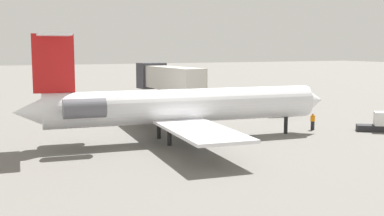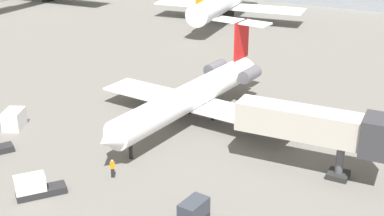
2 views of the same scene
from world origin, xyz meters
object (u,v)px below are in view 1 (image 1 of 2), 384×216
at_px(baggage_tug_lead, 282,109).
at_px(baggage_tug_spare, 383,123).
at_px(regional_jet, 177,105).
at_px(ground_crew_marshaller, 313,121).
at_px(jet_bridge, 166,78).

xyz_separation_m(baggage_tug_lead, baggage_tug_spare, (-13.15, -2.43, 0.00)).
xyz_separation_m(regional_jet, baggage_tug_spare, (-4.10, -19.90, -2.27)).
relative_size(regional_jet, baggage_tug_spare, 6.99).
bearing_deg(baggage_tug_lead, baggage_tug_spare, -169.51).
bearing_deg(ground_crew_marshaller, regional_jet, 88.37).
relative_size(regional_jet, jet_bridge, 2.10).
height_order(baggage_tug_lead, baggage_tug_spare, same).
xyz_separation_m(ground_crew_marshaller, baggage_tug_spare, (-3.69, -5.54, -0.02)).
distance_m(jet_bridge, baggage_tug_spare, 24.55).
relative_size(baggage_tug_lead, baggage_tug_spare, 1.03).
xyz_separation_m(regional_jet, ground_crew_marshaller, (-0.41, -14.36, -2.25)).
height_order(jet_bridge, baggage_tug_lead, jet_bridge).
height_order(regional_jet, jet_bridge, regional_jet).
xyz_separation_m(jet_bridge, ground_crew_marshaller, (-15.61, -9.19, -3.60)).
bearing_deg(baggage_tug_lead, jet_bridge, 63.40).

